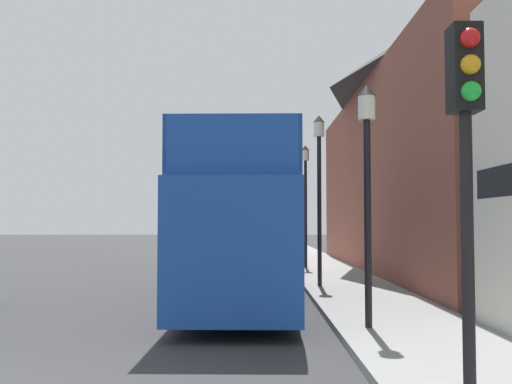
# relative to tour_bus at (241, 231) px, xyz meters

# --- Properties ---
(ground_plane) EXTENTS (144.00, 144.00, 0.00)m
(ground_plane) POSITION_rel_tour_bus_xyz_m (-3.50, 11.83, -1.84)
(ground_plane) COLOR #333335
(sidewalk) EXTENTS (2.85, 108.00, 0.14)m
(sidewalk) POSITION_rel_tour_bus_xyz_m (3.23, 8.83, -1.77)
(sidewalk) COLOR gray
(sidewalk) RESTS_ON ground_plane
(brick_terrace_rear) EXTENTS (6.00, 23.75, 10.56)m
(brick_terrace_rear) POSITION_rel_tour_bus_xyz_m (7.66, 9.67, 3.44)
(brick_terrace_rear) COLOR brown
(brick_terrace_rear) RESTS_ON ground_plane
(tour_bus) EXTENTS (2.66, 9.89, 4.00)m
(tour_bus) POSITION_rel_tour_bus_xyz_m (0.00, 0.00, 0.00)
(tour_bus) COLOR #19479E
(tour_bus) RESTS_ON ground_plane
(parked_car_ahead_of_bus) EXTENTS (1.81, 4.29, 1.51)m
(parked_car_ahead_of_bus) POSITION_rel_tour_bus_xyz_m (0.70, 8.41, -1.13)
(parked_car_ahead_of_bus) COLOR navy
(parked_car_ahead_of_bus) RESTS_ON ground_plane
(traffic_signal) EXTENTS (0.28, 0.42, 3.85)m
(traffic_signal) POSITION_rel_tour_bus_xyz_m (2.36, -9.39, 1.12)
(traffic_signal) COLOR black
(traffic_signal) RESTS_ON sidewalk
(lamp_post_nearest) EXTENTS (0.35, 0.35, 4.52)m
(lamp_post_nearest) POSITION_rel_tour_bus_xyz_m (2.42, -3.98, 1.43)
(lamp_post_nearest) COLOR black
(lamp_post_nearest) RESTS_ON sidewalk
(lamp_post_second) EXTENTS (0.35, 0.35, 5.25)m
(lamp_post_second) POSITION_rel_tour_bus_xyz_m (2.29, 3.30, 1.87)
(lamp_post_second) COLOR black
(lamp_post_second) RESTS_ON sidewalk
(lamp_post_third) EXTENTS (0.35, 0.35, 5.25)m
(lamp_post_third) POSITION_rel_tour_bus_xyz_m (2.47, 10.58, 1.88)
(lamp_post_third) COLOR black
(lamp_post_third) RESTS_ON sidewalk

